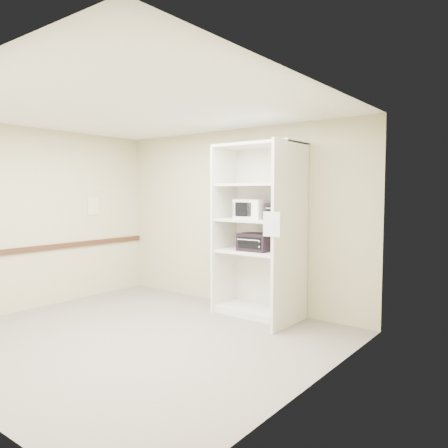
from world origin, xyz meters
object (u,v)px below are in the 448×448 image
Objects in this scene: microwave at (252,209)px; toaster_oven_lower at (256,242)px; toaster_oven_upper at (282,211)px; shelving_unit at (262,236)px.

microwave reaches higher than toaster_oven_lower.
toaster_oven_upper is at bearing 7.75° from toaster_oven_lower.
microwave is 1.01× the size of toaster_oven_lower.
shelving_unit reaches higher than microwave.
microwave is at bearing 178.14° from shelving_unit.
toaster_oven_upper is 0.90× the size of toaster_oven_lower.
microwave is 0.47m from toaster_oven_lower.
shelving_unit is 5.35× the size of microwave.
microwave is at bearing 152.30° from toaster_oven_lower.
shelving_unit is at bearing 20.00° from toaster_oven_lower.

